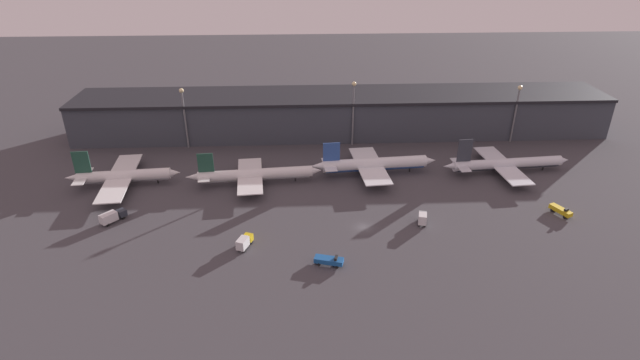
{
  "coord_description": "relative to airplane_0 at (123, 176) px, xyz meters",
  "views": [
    {
      "loc": [
        -18.77,
        -125.65,
        80.33
      ],
      "look_at": [
        -12.02,
        19.94,
        6.0
      ],
      "focal_mm": 28.0,
      "sensor_mm": 36.0,
      "label": 1
    }
  ],
  "objects": [
    {
      "name": "lamp_post_0",
      "position": [
        16.04,
        32.58,
        12.27
      ],
      "size": [
        1.8,
        1.8,
        24.69
      ],
      "color": "slate",
      "rests_on": "ground"
    },
    {
      "name": "airplane_0",
      "position": [
        0.0,
        0.0,
        0.0
      ],
      "size": [
        38.78,
        37.93,
        13.42
      ],
      "rotation": [
        0.0,
        0.0,
        0.08
      ],
      "color": "white",
      "rests_on": "ground"
    },
    {
      "name": "airplane_2",
      "position": [
        87.66,
        4.77,
        0.34
      ],
      "size": [
        46.44,
        32.17,
        13.0
      ],
      "rotation": [
        0.0,
        0.0,
        0.08
      ],
      "color": "white",
      "rests_on": "ground"
    },
    {
      "name": "service_vehicle_4",
      "position": [
        142.06,
        -26.32,
        -2.07
      ],
      "size": [
        5.0,
        7.56,
        2.93
      ],
      "rotation": [
        0.0,
        0.0,
        -1.14
      ],
      "color": "gold",
      "rests_on": "ground"
    },
    {
      "name": "service_vehicle_0",
      "position": [
        97.66,
        -29.83,
        -1.47
      ],
      "size": [
        3.53,
        5.51,
        3.67
      ],
      "rotation": [
        0.0,
        0.0,
        1.33
      ],
      "color": "#9EA3A8",
      "rests_on": "ground"
    },
    {
      "name": "lamp_post_1",
      "position": [
        82.94,
        32.58,
        13.23
      ],
      "size": [
        1.8,
        1.8,
        26.43
      ],
      "color": "slate",
      "rests_on": "ground"
    },
    {
      "name": "terminal_building",
      "position": [
        79.64,
        45.95,
        5.29
      ],
      "size": [
        222.62,
        27.51,
        17.42
      ],
      "color": "#3D424C",
      "rests_on": "ground"
    },
    {
      "name": "ground",
      "position": [
        79.64,
        -30.99,
        -3.46
      ],
      "size": [
        600.0,
        600.0,
        0.0
      ],
      "primitive_type": "plane",
      "color": "#423F44"
    },
    {
      "name": "service_vehicle_2",
      "position": [
        45.14,
        -39.95,
        -1.55
      ],
      "size": [
        4.55,
        6.8,
        3.45
      ],
      "rotation": [
        0.0,
        0.0,
        1.2
      ],
      "color": "gold",
      "rests_on": "ground"
    },
    {
      "name": "service_vehicle_1",
      "position": [
        68.28,
        -48.93,
        -2.1
      ],
      "size": [
        8.11,
        4.59,
        2.86
      ],
      "rotation": [
        0.0,
        0.0,
        -0.28
      ],
      "color": "#195199",
      "rests_on": "ground"
    },
    {
      "name": "lamp_post_2",
      "position": [
        149.32,
        32.58,
        11.88
      ],
      "size": [
        1.8,
        1.8,
        23.99
      ],
      "color": "slate",
      "rests_on": "ground"
    },
    {
      "name": "airplane_1",
      "position": [
        45.21,
        -0.82,
        -0.07
      ],
      "size": [
        47.13,
        28.67,
        12.32
      ],
      "rotation": [
        0.0,
        0.0,
        0.08
      ],
      "color": "white",
      "rests_on": "ground"
    },
    {
      "name": "airplane_3",
      "position": [
        136.01,
        3.89,
        -0.14
      ],
      "size": [
        48.22,
        33.11,
        13.78
      ],
      "rotation": [
        0.0,
        0.0,
        0.08
      ],
      "color": "silver",
      "rests_on": "ground"
    },
    {
      "name": "service_vehicle_3",
      "position": [
        3.9,
        -24.4,
        -1.55
      ],
      "size": [
        7.18,
        7.66,
        3.41
      ],
      "rotation": [
        0.0,
        0.0,
        0.85
      ],
      "color": "#282D38",
      "rests_on": "ground"
    }
  ]
}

